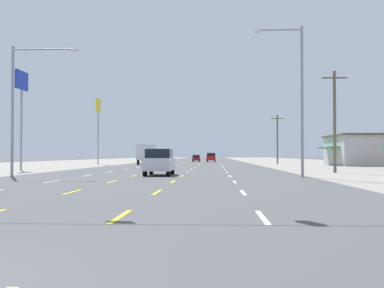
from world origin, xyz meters
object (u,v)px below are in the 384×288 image
object	(u,v)px
pole_sign_left_row_1	(22,92)
suv_center_turn_near	(159,162)
pole_sign_left_row_2	(98,114)
suv_inner_right_midfar	(211,157)
streetlight_left_row_0	(20,99)
box_truck_far_left_mid	(147,153)
hatchback_center_turn_far	(196,158)
streetlight_right_row_0	(298,91)

from	to	relation	value
pole_sign_left_row_1	suv_center_turn_near	bearing A→B (deg)	-35.10
pole_sign_left_row_2	suv_inner_right_midfar	bearing A→B (deg)	56.77
pole_sign_left_row_1	pole_sign_left_row_2	bearing A→B (deg)	89.27
suv_center_turn_near	streetlight_left_row_0	world-z (taller)	streetlight_left_row_0
box_truck_far_left_mid	streetlight_left_row_0	distance (m)	43.69
pole_sign_left_row_1	streetlight_left_row_0	world-z (taller)	pole_sign_left_row_1
suv_inner_right_midfar	pole_sign_left_row_2	world-z (taller)	pole_sign_left_row_2
suv_center_turn_near	hatchback_center_turn_far	distance (m)	70.44
suv_inner_right_midfar	suv_center_turn_near	bearing A→B (deg)	-92.99
streetlight_left_row_0	box_truck_far_left_mid	bearing A→B (deg)	86.40
hatchback_center_turn_far	streetlight_left_row_0	size ratio (longest dim) A/B	0.42
suv_center_turn_near	streetlight_right_row_0	world-z (taller)	streetlight_right_row_0
pole_sign_left_row_1	streetlight_right_row_0	world-z (taller)	streetlight_right_row_0
hatchback_center_turn_far	streetlight_right_row_0	size ratio (longest dim) A/B	0.37
streetlight_left_row_0	streetlight_right_row_0	bearing A→B (deg)	0.00
suv_center_turn_near	streetlight_left_row_0	size ratio (longest dim) A/B	0.53
pole_sign_left_row_1	suv_inner_right_midfar	bearing A→B (deg)	72.01
suv_center_turn_near	pole_sign_left_row_2	xyz separation A→B (m)	(-14.70, 40.09, 7.26)
hatchback_center_turn_far	pole_sign_left_row_1	size ratio (longest dim) A/B	0.39
pole_sign_left_row_1	streetlight_right_row_0	bearing A→B (deg)	-28.06
box_truck_far_left_mid	hatchback_center_turn_far	world-z (taller)	box_truck_far_left_mid
hatchback_center_turn_far	streetlight_left_row_0	bearing A→B (deg)	-97.61
pole_sign_left_row_2	streetlight_right_row_0	world-z (taller)	pole_sign_left_row_2
streetlight_right_row_0	hatchback_center_turn_far	bearing A→B (deg)	97.55
suv_center_turn_near	hatchback_center_turn_far	xyz separation A→B (m)	(0.18, 70.44, -0.24)
pole_sign_left_row_2	streetlight_left_row_0	size ratio (longest dim) A/B	1.15
hatchback_center_turn_far	pole_sign_left_row_1	world-z (taller)	pole_sign_left_row_1
box_truck_far_left_mid	hatchback_center_turn_far	size ratio (longest dim) A/B	1.85
hatchback_center_turn_far	suv_center_turn_near	bearing A→B (deg)	-90.15
suv_center_turn_near	suv_inner_right_midfar	size ratio (longest dim) A/B	1.00
pole_sign_left_row_2	streetlight_right_row_0	bearing A→B (deg)	-60.13
suv_center_turn_near	box_truck_far_left_mid	bearing A→B (deg)	99.55
streetlight_left_row_0	streetlight_right_row_0	size ratio (longest dim) A/B	0.89
suv_inner_right_midfar	hatchback_center_turn_far	world-z (taller)	suv_inner_right_midfar
hatchback_center_turn_far	pole_sign_left_row_2	size ratio (longest dim) A/B	0.36
suv_center_turn_near	streetlight_left_row_0	distance (m)	10.91
suv_center_turn_near	pole_sign_left_row_1	bearing A→B (deg)	144.90
pole_sign_left_row_2	box_truck_far_left_mid	bearing A→B (deg)	4.84
suv_center_turn_near	pole_sign_left_row_2	distance (m)	43.31
streetlight_left_row_0	hatchback_center_turn_far	bearing A→B (deg)	82.39
suv_inner_right_midfar	streetlight_left_row_0	size ratio (longest dim) A/B	0.53
pole_sign_left_row_2	suv_center_turn_near	bearing A→B (deg)	-69.86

